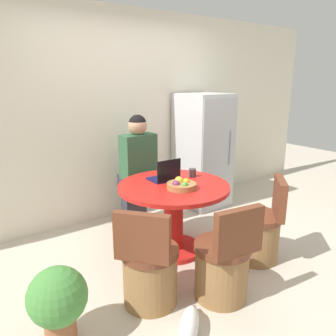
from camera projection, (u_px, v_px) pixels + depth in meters
name	position (u px, v px, depth m)	size (l,w,h in m)	color
ground_plane	(198.00, 260.00, 3.30)	(12.00, 12.00, 0.00)	beige
wall_back	(122.00, 116.00, 4.17)	(7.00, 0.06, 2.60)	silver
refrigerator	(203.00, 151.00, 4.59)	(0.61, 0.69, 1.57)	silver
dining_table	(174.00, 207.00, 3.35)	(1.12, 1.12, 0.74)	red
chair_near_camera	(223.00, 266.00, 2.66)	(0.47, 0.48, 0.85)	olive
chair_near_left_corner	(149.00, 271.00, 2.60)	(0.53, 0.53, 0.85)	olive
chair_near_right_corner	(259.00, 232.00, 3.25)	(0.53, 0.53, 0.85)	olive
person_seated	(137.00, 165.00, 3.91)	(0.40, 0.37, 1.37)	#2D2D38
laptop	(165.00, 176.00, 3.40)	(0.29, 0.23, 0.23)	#141947
fruit_bowl	(181.00, 185.00, 3.16)	(0.29, 0.29, 0.10)	olive
coffee_cup	(192.00, 173.00, 3.53)	(0.08, 0.08, 0.09)	#383333
cat	(189.00, 328.00, 2.28)	(0.42, 0.38, 0.17)	white
potted_plant	(58.00, 300.00, 2.20)	(0.40, 0.40, 0.56)	#935638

